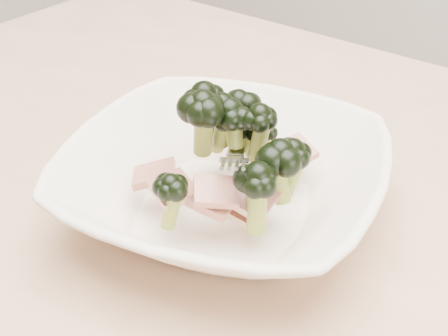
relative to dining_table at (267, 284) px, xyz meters
The scene contains 2 objects.
dining_table is the anchor object (origin of this frame).
broccoli_dish 0.15m from the dining_table, 129.81° to the right, with size 0.34×0.34×0.13m.
Camera 1 is at (0.25, -0.39, 1.10)m, focal length 50.00 mm.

